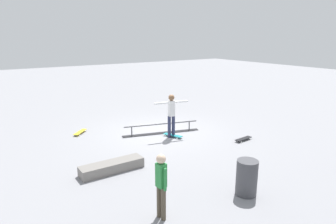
{
  "coord_description": "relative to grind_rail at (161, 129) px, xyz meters",
  "views": [
    {
      "loc": [
        6.13,
        9.98,
        3.88
      ],
      "look_at": [
        -0.04,
        0.54,
        1.0
      ],
      "focal_mm": 32.02,
      "sensor_mm": 36.0,
      "label": 1
    }
  ],
  "objects": [
    {
      "name": "ground_plane",
      "position": [
        0.04,
        -0.04,
        -0.18
      ],
      "size": [
        60.0,
        60.0,
        0.0
      ],
      "primitive_type": "plane",
      "color": "gray"
    },
    {
      "name": "grind_rail",
      "position": [
        0.0,
        0.0,
        0.0
      ],
      "size": [
        3.17,
        1.09,
        0.42
      ],
      "rotation": [
        0.0,
        0.0,
        -0.27
      ],
      "color": "black",
      "rests_on": "ground_plane"
    },
    {
      "name": "skate_ledge",
      "position": [
        3.11,
        2.24,
        -0.03
      ],
      "size": [
        1.9,
        0.51,
        0.29
      ],
      "primitive_type": "cube",
      "rotation": [
        0.0,
        0.0,
        0.01
      ],
      "color": "gray",
      "rests_on": "ground_plane"
    },
    {
      "name": "skater_main",
      "position": [
        -0.06,
        0.64,
        0.81
      ],
      "size": [
        1.36,
        0.39,
        1.71
      ],
      "rotation": [
        0.0,
        0.0,
        6.06
      ],
      "color": "#2D3351",
      "rests_on": "ground_plane"
    },
    {
      "name": "skateboard_main",
      "position": [
        -0.12,
        0.67,
        -0.11
      ],
      "size": [
        0.5,
        0.81,
        0.09
      ],
      "rotation": [
        0.0,
        0.0,
        1.97
      ],
      "color": "teal",
      "rests_on": "ground_plane"
    },
    {
      "name": "bystander_green_shirt",
      "position": [
        3.12,
        5.01,
        0.66
      ],
      "size": [
        0.2,
        0.34,
        1.49
      ],
      "rotation": [
        0.0,
        0.0,
        1.67
      ],
      "color": "brown",
      "rests_on": "ground_plane"
    },
    {
      "name": "loose_skateboard_yellow",
      "position": [
        2.81,
        -1.75,
        -0.11
      ],
      "size": [
        0.7,
        0.71,
        0.09
      ],
      "rotation": [
        0.0,
        0.0,
        3.94
      ],
      "color": "yellow",
      "rests_on": "ground_plane"
    },
    {
      "name": "loose_skateboard_black",
      "position": [
        -2.13,
        2.48,
        -0.11
      ],
      "size": [
        0.81,
        0.31,
        0.09
      ],
      "rotation": [
        0.0,
        0.0,
        0.09
      ],
      "color": "black",
      "rests_on": "ground_plane"
    },
    {
      "name": "trash_bin",
      "position": [
        0.81,
        5.31,
        0.27
      ],
      "size": [
        0.53,
        0.53,
        0.91
      ],
      "primitive_type": "cylinder",
      "color": "#47474C",
      "rests_on": "ground_plane"
    }
  ]
}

